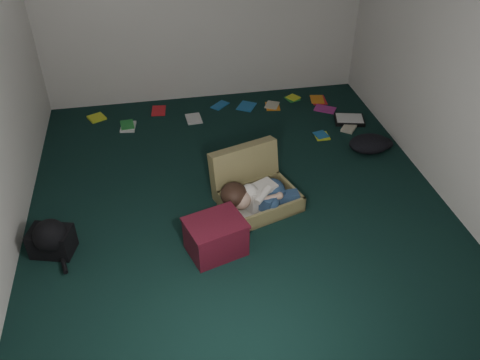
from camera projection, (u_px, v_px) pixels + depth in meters
name	position (u px, v px, depth m)	size (l,w,h in m)	color
floor	(237.00, 200.00, 5.02)	(4.50, 4.50, 0.00)	black
wall_front	(321.00, 276.00, 2.47)	(4.50, 4.50, 0.00)	silver
wall_right	(456.00, 60.00, 4.54)	(4.50, 4.50, 0.00)	silver
suitcase	(254.00, 187.00, 4.92)	(0.87, 0.86, 0.52)	#8F824F
person	(258.00, 195.00, 4.75)	(0.78, 0.39, 0.32)	silver
maroon_bin	(216.00, 237.00, 4.34)	(0.57, 0.50, 0.33)	#53101F
backpack	(51.00, 240.00, 4.36)	(0.44, 0.35, 0.26)	black
clothing_pile	(377.00, 145.00, 5.68)	(0.47, 0.38, 0.15)	black
paper_tray	(349.00, 120.00, 6.24)	(0.41, 0.34, 0.05)	black
book_scatter	(244.00, 113.00, 6.40)	(3.19, 1.23, 0.02)	yellow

